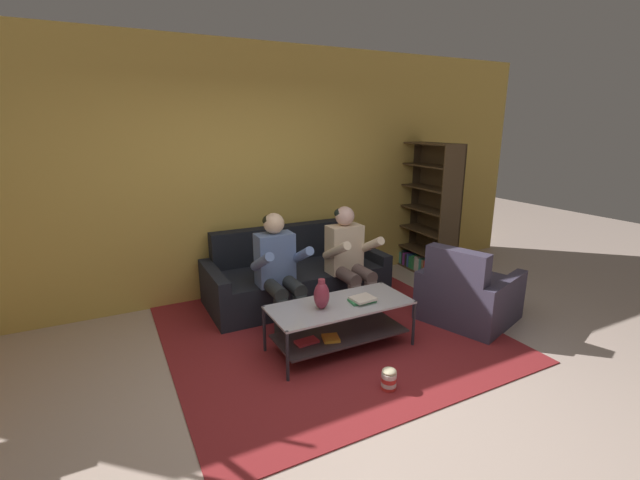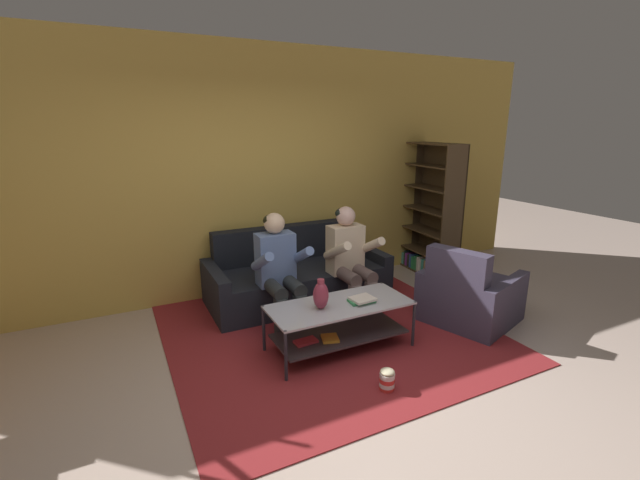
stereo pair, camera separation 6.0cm
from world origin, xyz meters
The scene contains 12 objects.
ground centered at (0.00, 0.00, 0.00)m, with size 16.80×16.80×0.00m, color #C4AB9D.
back_partition centered at (0.00, 2.46, 1.45)m, with size 8.40×0.12×2.90m, color gold.
couch centered at (0.40, 1.92, 0.27)m, with size 2.05×0.91×0.83m.
person_seated_left centered at (-0.01, 1.38, 0.63)m, with size 0.50×0.58×1.15m.
person_seated_right centered at (0.81, 1.38, 0.62)m, with size 0.50×0.58×1.15m.
coffee_table centered at (0.27, 0.65, 0.30)m, with size 1.30×0.56×0.45m.
area_rug centered at (0.34, 1.16, 0.01)m, with size 3.03×3.21×0.01m.
vase centered at (0.09, 0.64, 0.58)m, with size 0.14×0.14×0.27m.
book_stack centered at (0.48, 0.60, 0.47)m, with size 0.24×0.19×0.05m.
bookshelf centered at (2.46, 1.99, 0.73)m, with size 0.38×0.92×1.77m.
armchair centered at (1.78, 0.57, 0.28)m, with size 1.08×1.07×0.84m.
popcorn_tub centered at (0.31, -0.07, 0.09)m, with size 0.12×0.12×0.18m.
Camera 1 is at (-1.51, -2.42, 2.01)m, focal length 24.00 mm.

